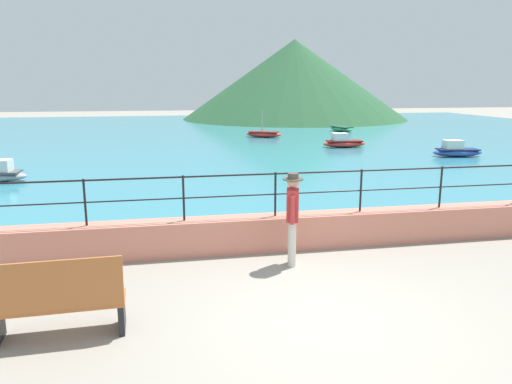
{
  "coord_description": "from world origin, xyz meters",
  "views": [
    {
      "loc": [
        -2.24,
        -6.17,
        3.31
      ],
      "look_at": [
        -0.3,
        3.7,
        1.1
      ],
      "focal_mm": 34.24,
      "sensor_mm": 36.0,
      "label": 1
    }
  ],
  "objects": [
    {
      "name": "boat_4",
      "position": [
        10.49,
        26.94,
        0.26
      ],
      "size": [
        1.44,
        2.45,
        0.36
      ],
      "color": "#338C59",
      "rests_on": "lake_water"
    },
    {
      "name": "promenade_wall",
      "position": [
        0.0,
        3.2,
        0.35
      ],
      "size": [
        20.0,
        0.56,
        0.7
      ],
      "primitive_type": "cube",
      "color": "tan",
      "rests_on": "ground"
    },
    {
      "name": "boat_0",
      "position": [
        11.24,
        14.11,
        0.33
      ],
      "size": [
        2.4,
        1.21,
        0.76
      ],
      "color": "#2D4C9E",
      "rests_on": "lake_water"
    },
    {
      "name": "railing",
      "position": [
        0.0,
        3.2,
        1.32
      ],
      "size": [
        18.44,
        0.04,
        0.9
      ],
      "color": "black",
      "rests_on": "promenade_wall"
    },
    {
      "name": "boat_1",
      "position": [
        7.34,
        18.39,
        0.33
      ],
      "size": [
        2.35,
        1.04,
        0.76
      ],
      "color": "red",
      "rests_on": "lake_water"
    },
    {
      "name": "ground_plane",
      "position": [
        0.0,
        0.0,
        0.0
      ],
      "size": [
        120.0,
        120.0,
        0.0
      ],
      "primitive_type": "plane",
      "color": "gray"
    },
    {
      "name": "bench_main",
      "position": [
        -3.65,
        0.17,
        0.56
      ],
      "size": [
        1.72,
        0.61,
        1.13
      ],
      "color": "#B76633",
      "rests_on": "ground"
    },
    {
      "name": "boat_3",
      "position": [
        4.23,
        24.2,
        0.26
      ],
      "size": [
        2.45,
        1.89,
        1.67
      ],
      "color": "red",
      "rests_on": "lake_water"
    },
    {
      "name": "hill_main",
      "position": [
        10.82,
        40.97,
        3.8
      ],
      "size": [
        21.93,
        21.93,
        7.61
      ],
      "primitive_type": "cone",
      "color": "#285633",
      "rests_on": "ground"
    },
    {
      "name": "person_walking",
      "position": [
        0.1,
        2.23,
        0.98
      ],
      "size": [
        0.38,
        0.55,
        1.75
      ],
      "color": "beige",
      "rests_on": "ground"
    },
    {
      "name": "lake_water",
      "position": [
        0.0,
        25.84,
        0.03
      ],
      "size": [
        64.0,
        44.32,
        0.06
      ],
      "primitive_type": "cube",
      "color": "teal",
      "rests_on": "ground"
    }
  ]
}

